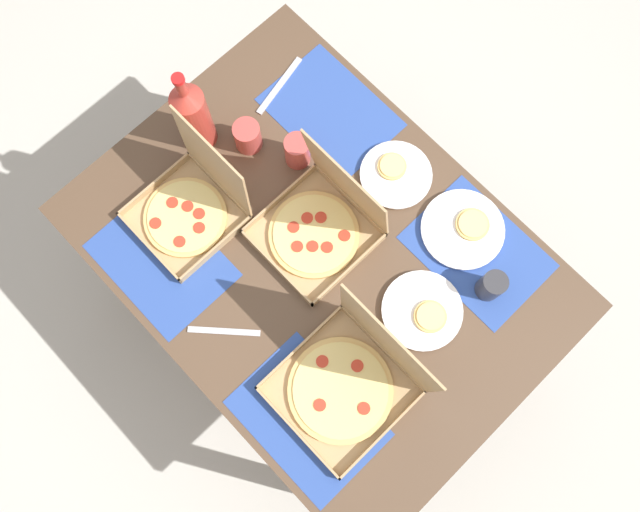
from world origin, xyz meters
TOP-DOWN VIEW (x-y plane):
  - ground_plane at (0.00, 0.00)m, footprint 6.00×6.00m
  - dining_table at (0.00, 0.00)m, footprint 1.27×0.93m
  - placemat_near_left at (-0.28, -0.31)m, footprint 0.36×0.26m
  - placemat_near_right at (0.28, -0.31)m, footprint 0.36×0.26m
  - placemat_far_left at (-0.28, 0.31)m, footprint 0.36×0.26m
  - placemat_far_right at (0.28, 0.31)m, footprint 0.36×0.26m
  - pizza_box_corner_right at (-0.33, -0.16)m, footprint 0.26×0.27m
  - pizza_box_corner_left at (-0.05, 0.05)m, footprint 0.28×0.28m
  - pizza_box_center at (0.29, -0.17)m, footprint 0.31×0.31m
  - plate_far_left at (0.22, 0.33)m, footprint 0.23×0.23m
  - plate_far_right at (-0.02, 0.31)m, footprint 0.20×0.20m
  - plate_near_left at (0.30, 0.09)m, footprint 0.21×0.21m
  - soda_bottle at (-0.48, -0.00)m, footprint 0.09×0.09m
  - cup_spare at (0.37, 0.26)m, footprint 0.07×0.07m
  - cup_clear_right at (-0.25, 0.15)m, footprint 0.07×0.07m
  - cup_dark at (-0.37, 0.08)m, footprint 0.07×0.07m
  - knife_by_far_left at (-0.45, 0.27)m, footprint 0.06×0.21m
  - fork_by_far_right at (-0.03, -0.32)m, footprint 0.15×0.14m

SIDE VIEW (x-z plane):
  - ground_plane at x=0.00m, z-range 0.00..0.00m
  - dining_table at x=0.00m, z-range 0.25..0.98m
  - placemat_near_left at x=-0.28m, z-range 0.73..0.74m
  - placemat_near_right at x=0.28m, z-range 0.73..0.74m
  - placemat_far_left at x=-0.28m, z-range 0.73..0.74m
  - placemat_far_right at x=0.28m, z-range 0.73..0.74m
  - knife_by_far_left at x=-0.45m, z-range 0.73..0.74m
  - fork_by_far_right at x=-0.03m, z-range 0.73..0.74m
  - plate_far_left at x=0.22m, z-range 0.73..0.76m
  - plate_far_right at x=-0.02m, z-range 0.73..0.76m
  - plate_near_left at x=0.30m, z-range 0.73..0.76m
  - pizza_box_corner_right at x=-0.33m, z-range 0.63..0.93m
  - cup_dark at x=-0.37m, z-range 0.73..0.83m
  - pizza_box_corner_left at x=-0.05m, z-range 0.63..0.94m
  - cup_spare at x=0.37m, z-range 0.73..0.83m
  - cup_clear_right at x=-0.25m, z-range 0.73..0.84m
  - pizza_box_center at x=0.29m, z-range 0.61..0.96m
  - soda_bottle at x=-0.48m, z-range 0.70..1.03m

